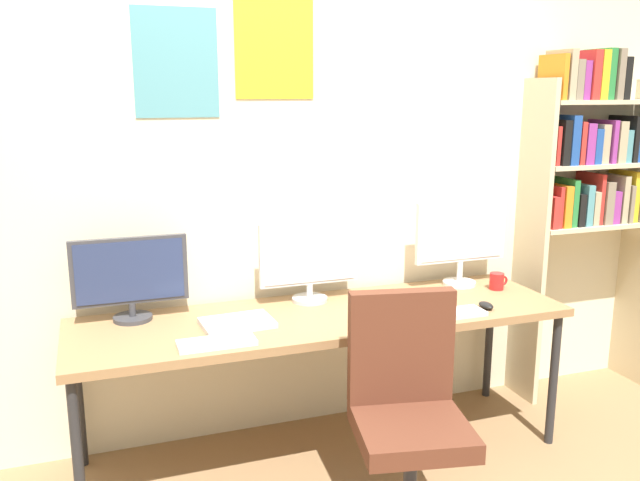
# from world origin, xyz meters

# --- Properties ---
(wall_back) EXTENTS (4.78, 0.11, 2.60)m
(wall_back) POSITION_xyz_m (-0.00, 1.02, 1.30)
(wall_back) COLOR beige
(wall_back) RESTS_ON ground_plane
(desk) EXTENTS (2.38, 0.68, 0.74)m
(desk) POSITION_xyz_m (0.00, 0.60, 0.69)
(desk) COLOR #936D47
(desk) RESTS_ON ground_plane
(bookshelf) EXTENTS (0.83, 0.28, 2.01)m
(bookshelf) POSITION_xyz_m (1.72, 0.83, 1.33)
(bookshelf) COLOR beige
(bookshelf) RESTS_ON ground_plane
(office_chair) EXTENTS (0.52, 0.52, 0.99)m
(office_chair) POSITION_xyz_m (0.13, -0.05, 0.40)
(office_chair) COLOR #2D2D33
(office_chair) RESTS_ON ground_plane
(monitor_left) EXTENTS (0.52, 0.18, 0.39)m
(monitor_left) POSITION_xyz_m (-0.87, 0.81, 0.95)
(monitor_left) COLOR #38383D
(monitor_left) RESTS_ON desk
(monitor_center) EXTENTS (0.52, 0.18, 0.41)m
(monitor_center) POSITION_xyz_m (0.00, 0.81, 0.96)
(monitor_center) COLOR silver
(monitor_center) RESTS_ON desk
(monitor_right) EXTENTS (0.54, 0.18, 0.47)m
(monitor_right) POSITION_xyz_m (0.87, 0.81, 1.01)
(monitor_right) COLOR silver
(monitor_right) RESTS_ON desk
(keyboard_left) EXTENTS (0.33, 0.13, 0.02)m
(keyboard_left) POSITION_xyz_m (-0.56, 0.37, 0.75)
(keyboard_left) COLOR silver
(keyboard_left) RESTS_ON desk
(keyboard_right) EXTENTS (0.34, 0.13, 0.02)m
(keyboard_right) POSITION_xyz_m (0.56, 0.37, 0.75)
(keyboard_right) COLOR silver
(keyboard_right) RESTS_ON desk
(computer_mouse) EXTENTS (0.06, 0.10, 0.03)m
(computer_mouse) POSITION_xyz_m (0.78, 0.41, 0.76)
(computer_mouse) COLOR black
(computer_mouse) RESTS_ON desk
(laptop_closed) EXTENTS (0.33, 0.24, 0.02)m
(laptop_closed) POSITION_xyz_m (-0.43, 0.58, 0.75)
(laptop_closed) COLOR silver
(laptop_closed) RESTS_ON desk
(coffee_mug) EXTENTS (0.11, 0.08, 0.09)m
(coffee_mug) POSITION_xyz_m (1.02, 0.67, 0.79)
(coffee_mug) COLOR red
(coffee_mug) RESTS_ON desk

